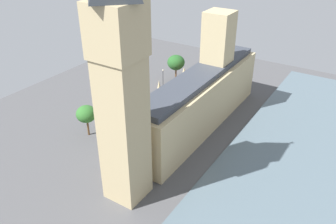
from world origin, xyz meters
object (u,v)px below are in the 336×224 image
object	(u,v)px
double_decker_bus_opposite_hall	(189,83)
plane_tree_slot_11	(117,95)
parliament_building	(202,95)
car_silver_trailing	(125,130)
double_decker_bus_midblock	(168,95)
car_yellow_cab_by_river_gate	(148,122)
pedestrian_far_end	(213,86)
clock_tower	(120,71)
plane_tree_kerbside	(176,62)
plane_tree_slot_10	(176,64)
car_blue_near_tower	(161,113)
street_lamp_slot_12	(163,74)
pedestrian_under_trees	(200,97)
car_white_leading	(117,144)
plane_tree_corner	(86,114)

from	to	relation	value
double_decker_bus_opposite_hall	plane_tree_slot_11	bearing A→B (deg)	-112.32
parliament_building	car_silver_trailing	world-z (taller)	parliament_building
double_decker_bus_midblock	car_yellow_cab_by_river_gate	xyz separation A→B (m)	(-2.90, 15.84, -1.75)
car_yellow_cab_by_river_gate	plane_tree_slot_11	bearing A→B (deg)	172.75
pedestrian_far_end	clock_tower	bearing A→B (deg)	-74.18
clock_tower	car_silver_trailing	xyz separation A→B (m)	(16.41, -19.40, -28.81)
double_decker_bus_midblock	plane_tree_kerbside	xyz separation A→B (m)	(7.59, -17.55, 4.23)
parliament_building	pedestrian_far_end	world-z (taller)	parliament_building
car_silver_trailing	plane_tree_slot_10	world-z (taller)	plane_tree_slot_10
car_blue_near_tower	plane_tree_kerbside	bearing A→B (deg)	109.75
pedestrian_far_end	street_lamp_slot_12	world-z (taller)	street_lamp_slot_12
double_decker_bus_midblock	car_blue_near_tower	distance (m)	10.10
car_blue_near_tower	pedestrian_under_trees	size ratio (longest dim) A/B	2.71
parliament_building	pedestrian_under_trees	bearing A→B (deg)	-61.88
car_white_leading	plane_tree_kerbside	size ratio (longest dim) A/B	0.50
clock_tower	plane_tree_corner	distance (m)	36.07
plane_tree_corner	street_lamp_slot_12	world-z (taller)	plane_tree_corner
pedestrian_far_end	plane_tree_kerbside	bearing A→B (deg)	-171.05
pedestrian_under_trees	plane_tree_slot_10	xyz separation A→B (m)	(16.02, -9.88, 5.50)
car_silver_trailing	street_lamp_slot_12	world-z (taller)	street_lamp_slot_12
plane_tree_slot_10	street_lamp_slot_12	size ratio (longest dim) A/B	1.41
double_decker_bus_opposite_hall	plane_tree_corner	distance (m)	42.64
car_silver_trailing	car_yellow_cab_by_river_gate	bearing A→B (deg)	70.57
plane_tree_kerbside	plane_tree_corner	size ratio (longest dim) A/B	1.05
double_decker_bus_opposite_hall	car_blue_near_tower	xyz separation A→B (m)	(-2.09, 20.98, -1.75)
parliament_building	pedestrian_under_trees	size ratio (longest dim) A/B	35.53
car_white_leading	street_lamp_slot_12	size ratio (longest dim) A/B	0.78
clock_tower	car_silver_trailing	world-z (taller)	clock_tower
car_yellow_cab_by_river_gate	plane_tree_kerbside	world-z (taller)	plane_tree_kerbside
pedestrian_far_end	plane_tree_slot_11	bearing A→B (deg)	-109.84
double_decker_bus_opposite_hall	plane_tree_corner	xyz separation A→B (m)	(9.44, 41.37, 4.17)
clock_tower	double_decker_bus_opposite_hall	distance (m)	62.55
plane_tree_kerbside	plane_tree_slot_11	distance (m)	32.67
clock_tower	street_lamp_slot_12	world-z (taller)	clock_tower
car_yellow_cab_by_river_gate	car_white_leading	size ratio (longest dim) A/B	0.85
pedestrian_far_end	car_yellow_cab_by_river_gate	bearing A→B (deg)	-91.11
double_decker_bus_opposite_hall	car_silver_trailing	bearing A→B (deg)	-92.83
plane_tree_kerbside	street_lamp_slot_12	size ratio (longest dim) A/B	1.57
clock_tower	plane_tree_slot_11	distance (m)	44.38
car_blue_near_tower	street_lamp_slot_12	distance (m)	23.47
clock_tower	pedestrian_under_trees	distance (m)	58.86
clock_tower	parliament_building	bearing A→B (deg)	-88.71
parliament_building	double_decker_bus_opposite_hall	bearing A→B (deg)	-51.20
car_yellow_cab_by_river_gate	plane_tree_corner	xyz separation A→B (m)	(10.94, 13.86, 5.92)
car_blue_near_tower	pedestrian_far_end	size ratio (longest dim) A/B	2.84
pedestrian_under_trees	parliament_building	bearing A→B (deg)	-93.92
street_lamp_slot_12	plane_tree_slot_11	bearing A→B (deg)	89.42
plane_tree_slot_10	plane_tree_slot_11	world-z (taller)	plane_tree_slot_10
clock_tower	plane_tree_kerbside	distance (m)	68.78
parliament_building	plane_tree_slot_11	distance (m)	26.60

